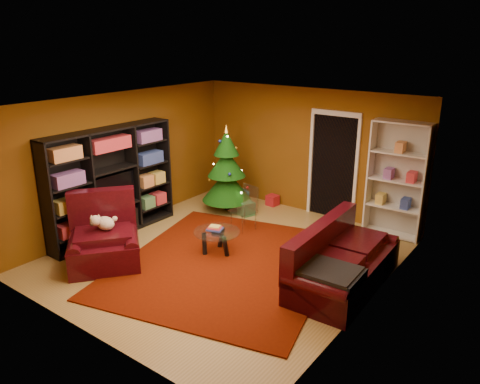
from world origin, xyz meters
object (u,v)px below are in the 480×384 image
Objects in this scene: armchair at (103,238)px; dog at (105,223)px; gift_box_green at (246,208)px; gift_box_red at (273,200)px; acrylic_chair at (243,211)px; rug at (226,264)px; media_unit at (111,183)px; sofa at (345,256)px; christmas_tree at (227,169)px; coffee_table at (217,242)px; white_bookshelf at (397,180)px; gift_box_teal at (239,198)px.

armchair reaches higher than dog.
gift_box_green reaches higher than gift_box_red.
armchair is 2.67m from acrylic_chair.
dog is (-1.63, -1.10, 0.69)m from rug.
acrylic_chair reaches higher than gift_box_red.
media_unit reaches higher than sofa.
gift_box_red is 0.10× the size of sofa.
media_unit is at bearing -122.09° from gift_box_green.
acrylic_chair is at bearing -36.18° from christmas_tree.
christmas_tree is 6.60× the size of gift_box_green.
coffee_table is (1.24, 1.33, -0.49)m from dog.
dog is 2.63m from acrylic_chair.
media_unit is 3.29× the size of coffee_table.
white_bookshelf reaches higher than armchair.
dog is at bearing -99.51° from acrylic_chair.
gift_box_teal is 0.42× the size of acrylic_chair.
armchair is 1.88m from coffee_table.
christmas_tree is 8.17× the size of gift_box_red.
gift_box_red is 2.84m from white_bookshelf.
acrylic_chair reaches higher than coffee_table.
media_unit is 2.51m from acrylic_chair.
sofa is at bearing -28.91° from gift_box_teal.
sofa is (2.87, -1.47, 0.33)m from gift_box_green.
media_unit is at bearing -126.34° from acrylic_chair.
gift_box_green is 3.06m from white_bookshelf.
gift_box_teal is 0.15× the size of white_bookshelf.
media_unit is 1.41× the size of christmas_tree.
gift_box_green reaches higher than rug.
media_unit reaches higher than armchair.
christmas_tree is 2.23m from coffee_table.
white_bookshelf is 2.88m from acrylic_chair.
white_bookshelf is 1.85× the size of armchair.
dog reaches higher than coffee_table.
acrylic_chair is at bearing -58.22° from gift_box_green.
gift_box_red is (0.61, 0.43, -0.05)m from gift_box_teal.
dog is at bearing -91.36° from christmas_tree.
rug is 2.27m from gift_box_green.
rug is 0.49m from coffee_table.
rug is 9.51× the size of dog.
rug is 1.73× the size of sofa.
white_bookshelf is at bearing -0.33° from sofa.
sofa is (3.38, -1.46, -0.44)m from christmas_tree.
gift_box_teal is (-1.53, 2.40, 0.16)m from rug.
white_bookshelf is at bearing -1.91° from dog.
gift_box_green is 0.13× the size of sofa.
gift_box_teal is at bearing 37.63° from armchair.
media_unit is 11.52× the size of gift_box_red.
white_bookshelf is 2.76× the size of coffee_table.
white_bookshelf is at bearing 57.91° from rug.
gift_box_teal is at bearing 141.57° from gift_box_green.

